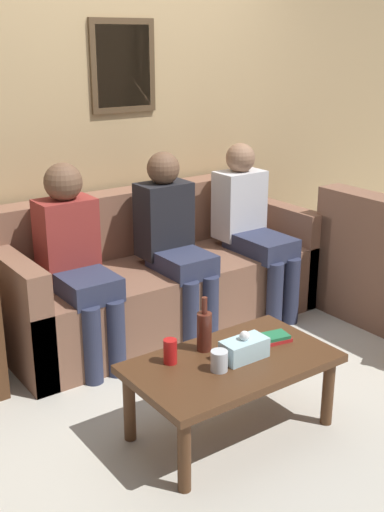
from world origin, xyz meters
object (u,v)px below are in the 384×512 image
object	(u,v)px
drinking_glass	(219,361)
person_right	(251,223)
wine_bottle	(204,330)
person_middle	(173,237)
couch_main	(160,279)
coffee_table	(231,370)
person_left	(76,255)

from	to	relation	value
drinking_glass	person_right	xyz separation A→B (m)	(1.19, 1.17, 0.20)
drinking_glass	wine_bottle	bearing A→B (deg)	72.04
person_middle	person_right	size ratio (longest dim) A/B	1.01
couch_main	person_middle	xyz separation A→B (m)	(-0.00, -0.18, 0.34)
wine_bottle	person_middle	size ratio (longest dim) A/B	0.24
wine_bottle	person_right	xyz separation A→B (m)	(1.13, 0.96, 0.14)
coffee_table	person_left	size ratio (longest dim) A/B	0.84
coffee_table	drinking_glass	bearing A→B (deg)	-157.32
coffee_table	person_right	world-z (taller)	person_right
coffee_table	person_middle	size ratio (longest dim) A/B	0.84
person_left	drinking_glass	bearing A→B (deg)	-83.14
coffee_table	person_left	bearing A→B (deg)	102.66
couch_main	wine_bottle	distance (m)	1.25
wine_bottle	person_right	size ratio (longest dim) A/B	0.24
couch_main	person_middle	bearing A→B (deg)	-90.76
person_middle	person_right	xyz separation A→B (m)	(0.66, -0.00, -0.01)
coffee_table	wine_bottle	bearing A→B (deg)	105.96
person_left	couch_main	bearing A→B (deg)	13.20
wine_bottle	drinking_glass	world-z (taller)	wine_bottle
drinking_glass	person_left	size ratio (longest dim) A/B	0.08
couch_main	person_middle	world-z (taller)	person_middle
wine_bottle	person_left	xyz separation A→B (m)	(-0.21, 0.98, 0.16)
coffee_table	drinking_glass	world-z (taller)	drinking_glass
coffee_table	person_right	xyz separation A→B (m)	(1.08, 1.12, 0.31)
couch_main	person_right	xyz separation A→B (m)	(0.66, -0.18, 0.33)
coffee_table	wine_bottle	world-z (taller)	wine_bottle
person_right	wine_bottle	bearing A→B (deg)	-139.46
coffee_table	couch_main	bearing A→B (deg)	71.99
drinking_glass	person_left	distance (m)	1.22
person_middle	couch_main	bearing A→B (deg)	89.24
person_left	person_middle	bearing A→B (deg)	-1.37
person_right	person_middle	bearing A→B (deg)	179.86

